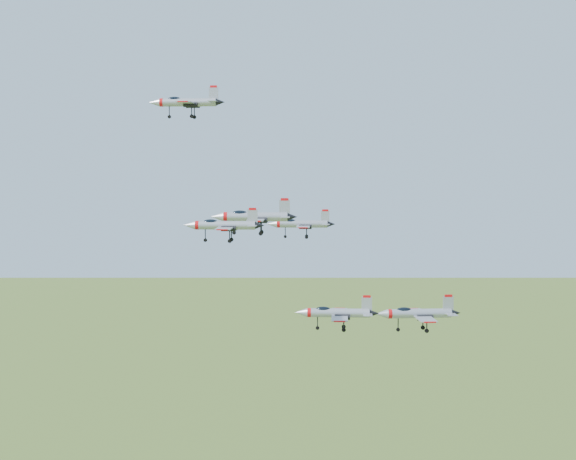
{
  "coord_description": "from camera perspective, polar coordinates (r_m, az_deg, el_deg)",
  "views": [
    {
      "loc": [
        0.42,
        -124.55,
        141.33
      ],
      "look_at": [
        0.63,
        -2.61,
        131.3
      ],
      "focal_mm": 50.0,
      "sensor_mm": 36.0,
      "label": 1
    }
  ],
  "objects": [
    {
      "name": "jet_right_high",
      "position": [
        104.64,
        -4.66,
        0.35
      ],
      "size": [
        10.69,
        8.82,
        2.86
      ],
      "rotation": [
        0.0,
        0.0,
        -0.05
      ],
      "color": "#9699A1"
    },
    {
      "name": "jet_lead",
      "position": [
        136.16,
        -7.29,
        9.01
      ],
      "size": [
        12.94,
        10.72,
        3.46
      ],
      "rotation": [
        0.0,
        0.0,
        -0.08
      ],
      "color": "#9699A1"
    },
    {
      "name": "jet_left_high",
      "position": [
        122.5,
        -2.52,
        0.96
      ],
      "size": [
        13.32,
        10.95,
        3.57
      ],
      "rotation": [
        0.0,
        0.0,
        -0.02
      ],
      "color": "#9699A1"
    },
    {
      "name": "jet_right_low",
      "position": [
        118.07,
        3.42,
        -5.89
      ],
      "size": [
        12.4,
        10.25,
        3.31
      ],
      "rotation": [
        0.0,
        0.0,
        -0.07
      ],
      "color": "#9699A1"
    },
    {
      "name": "jet_left_low",
      "position": [
        134.36,
        0.87,
        0.44
      ],
      "size": [
        11.54,
        9.5,
        3.09
      ],
      "rotation": [
        0.0,
        0.0,
        -0.03
      ],
      "color": "#9699A1"
    },
    {
      "name": "jet_trail",
      "position": [
        124.76,
        9.15,
        -5.87
      ],
      "size": [
        13.41,
        11.1,
        3.58
      ],
      "rotation": [
        0.0,
        0.0,
        0.08
      ],
      "color": "#9699A1"
    }
  ]
}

